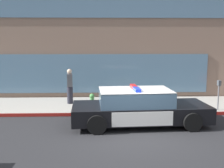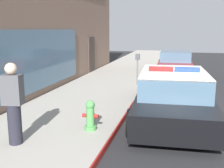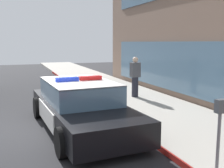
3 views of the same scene
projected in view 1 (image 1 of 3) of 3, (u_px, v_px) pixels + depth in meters
ground at (133, 135)px, 9.43m from camera, size 48.00×48.00×0.00m
sidewalk at (124, 105)px, 13.52m from camera, size 48.00×3.36×0.15m
curb_red_paint at (127, 114)px, 11.84m from camera, size 28.80×0.04×0.14m
storefront_building at (129, 38)px, 20.48m from camera, size 21.03×11.72×6.90m
police_cruiser at (139, 107)px, 10.49m from camera, size 5.25×2.39×1.49m
fire_hydrant at (92, 102)px, 12.29m from camera, size 0.34×0.39×0.73m
pedestrian_on_sidewalk at (70, 86)px, 13.43m from camera, size 0.31×0.43×1.71m
parking_meter at (219, 89)px, 12.12m from camera, size 0.12×0.18×1.34m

